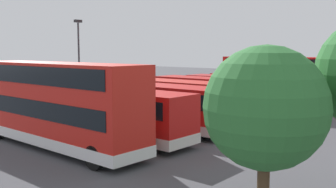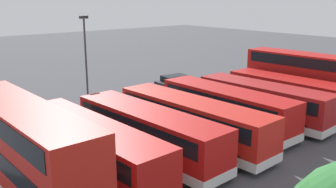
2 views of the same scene
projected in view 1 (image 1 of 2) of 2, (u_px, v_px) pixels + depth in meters
The scene contains 13 objects.
ground_plane at pixel (124, 107), 36.14m from camera, with size 140.00×140.00×0.00m, color #47474C.
bus_double_decker_near_end at pixel (273, 78), 39.17m from camera, with size 3.08×10.52×4.55m.
bus_single_deck_second at pixel (263, 89), 36.15m from camera, with size 2.82×10.42×2.95m.
bus_single_deck_third at pixel (244, 92), 33.54m from camera, with size 3.14×10.89×2.95m.
bus_single_deck_fourth at pixel (214, 95), 31.58m from camera, with size 2.71×11.10×2.95m.
bus_single_deck_fifth at pixel (189, 100), 28.27m from camera, with size 3.12×11.94×2.95m.
bus_single_deck_sixth at pixel (154, 105), 25.77m from camera, with size 3.14×11.38×2.95m.
bus_single_deck_seventh at pixel (109, 111), 23.10m from camera, with size 3.01×11.68×2.95m.
bus_double_decker_far_end at pixel (57, 103), 20.54m from camera, with size 2.80×12.04×4.55m.
car_hatchback_silver at pixel (156, 91), 43.48m from camera, with size 4.46×2.23×1.43m.
lamp_post_tall at pixel (79, 57), 34.83m from camera, with size 0.70×0.30×7.89m.
waste_bin_yellow at pixel (63, 109), 31.34m from camera, with size 0.60×0.60×0.95m, color yellow.
tree_midright at pixel (265, 108), 11.17m from camera, with size 3.62×3.62×5.35m.
Camera 1 is at (23.72, 27.12, 5.17)m, focal length 41.67 mm.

